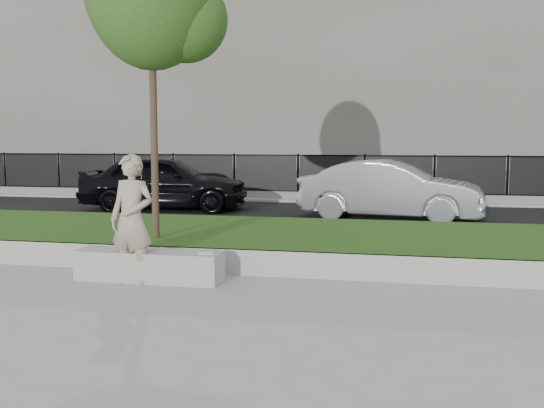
% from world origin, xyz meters
% --- Properties ---
extents(ground, '(90.00, 90.00, 0.00)m').
position_xyz_m(ground, '(0.00, 0.00, 0.00)').
color(ground, gray).
rests_on(ground, ground).
extents(grass_bank, '(34.00, 4.00, 0.40)m').
position_xyz_m(grass_bank, '(0.00, 3.00, 0.20)').
color(grass_bank, '#12340D').
rests_on(grass_bank, ground).
extents(grass_kerb, '(34.00, 0.08, 0.40)m').
position_xyz_m(grass_kerb, '(0.00, 1.04, 0.20)').
color(grass_kerb, '#99978F').
rests_on(grass_kerb, ground).
extents(street, '(34.00, 7.00, 0.04)m').
position_xyz_m(street, '(0.00, 8.50, 0.02)').
color(street, black).
rests_on(street, ground).
extents(far_pavement, '(34.00, 3.00, 0.12)m').
position_xyz_m(far_pavement, '(0.00, 13.00, 0.06)').
color(far_pavement, gray).
rests_on(far_pavement, ground).
extents(iron_fence, '(32.00, 0.30, 1.50)m').
position_xyz_m(iron_fence, '(0.00, 12.00, 0.54)').
color(iron_fence, slate).
rests_on(iron_fence, far_pavement).
extents(building_facade, '(34.00, 10.00, 10.00)m').
position_xyz_m(building_facade, '(0.00, 20.00, 5.00)').
color(building_facade, '#645F57').
rests_on(building_facade, ground).
extents(stone_bench, '(2.19, 0.55, 0.45)m').
position_xyz_m(stone_bench, '(-0.92, 0.40, 0.22)').
color(stone_bench, '#99978F').
rests_on(stone_bench, ground).
extents(man, '(0.75, 0.56, 1.89)m').
position_xyz_m(man, '(-1.08, 0.19, 0.94)').
color(man, tan).
rests_on(man, ground).
extents(book, '(0.25, 0.22, 0.02)m').
position_xyz_m(book, '(-0.02, 0.35, 0.46)').
color(book, beige).
rests_on(book, stone_bench).
extents(car_dark, '(5.00, 2.47, 1.64)m').
position_xyz_m(car_dark, '(-3.98, 8.67, 0.86)').
color(car_dark, black).
rests_on(car_dark, street).
extents(car_silver, '(4.81, 2.26, 1.52)m').
position_xyz_m(car_silver, '(2.50, 7.88, 0.80)').
color(car_silver, '#919399').
rests_on(car_silver, street).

